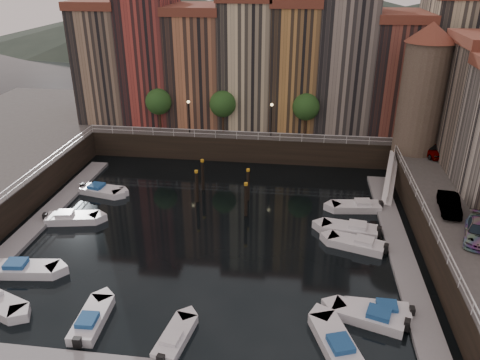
# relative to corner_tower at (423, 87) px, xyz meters

# --- Properties ---
(ground) EXTENTS (200.00, 200.00, 0.00)m
(ground) POSITION_rel_corner_tower_xyz_m (-20.00, -14.50, -10.19)
(ground) COLOR black
(ground) RESTS_ON ground
(quay_far) EXTENTS (80.00, 20.00, 3.00)m
(quay_far) POSITION_rel_corner_tower_xyz_m (-20.00, 11.50, -8.69)
(quay_far) COLOR black
(quay_far) RESTS_ON ground
(dock_left) EXTENTS (2.00, 28.00, 0.35)m
(dock_left) POSITION_rel_corner_tower_xyz_m (-36.20, -15.50, -10.02)
(dock_left) COLOR gray
(dock_left) RESTS_ON ground
(dock_right) EXTENTS (2.00, 28.00, 0.35)m
(dock_right) POSITION_rel_corner_tower_xyz_m (-3.80, -15.50, -10.02)
(dock_right) COLOR gray
(dock_right) RESTS_ON ground
(mountains) EXTENTS (145.00, 100.00, 18.00)m
(mountains) POSITION_rel_corner_tower_xyz_m (-18.28, 95.50, -2.28)
(mountains) COLOR #2D382D
(mountains) RESTS_ON ground
(far_terrace) EXTENTS (48.70, 10.30, 17.50)m
(far_terrace) POSITION_rel_corner_tower_xyz_m (-16.69, 9.00, 0.76)
(far_terrace) COLOR #8F745B
(far_terrace) RESTS_ON quay_far
(corner_tower) EXTENTS (5.20, 5.20, 13.80)m
(corner_tower) POSITION_rel_corner_tower_xyz_m (0.00, 0.00, 0.00)
(corner_tower) COLOR #6B5B4C
(corner_tower) RESTS_ON quay_right
(promenade_trees) EXTENTS (21.20, 3.20, 5.20)m
(promenade_trees) POSITION_rel_corner_tower_xyz_m (-21.33, 3.70, -3.61)
(promenade_trees) COLOR black
(promenade_trees) RESTS_ON quay_far
(street_lamps) EXTENTS (10.36, 0.36, 4.18)m
(street_lamps) POSITION_rel_corner_tower_xyz_m (-21.00, 2.70, -4.30)
(street_lamps) COLOR black
(street_lamps) RESTS_ON quay_far
(railings) EXTENTS (36.08, 34.04, 0.52)m
(railings) POSITION_rel_corner_tower_xyz_m (-20.00, -9.62, -6.41)
(railings) COLOR white
(railings) RESTS_ON ground
(gangway) EXTENTS (2.78, 8.32, 3.73)m
(gangway) POSITION_rel_corner_tower_xyz_m (-2.90, -4.50, -8.28)
(gangway) COLOR white
(gangway) RESTS_ON ground
(mooring_pilings) EXTENTS (5.57, 5.41, 3.78)m
(mooring_pilings) POSITION_rel_corner_tower_xyz_m (-19.98, -8.99, -8.54)
(mooring_pilings) COLOR black
(mooring_pilings) RESTS_ON ground
(boat_left_1) EXTENTS (5.29, 2.42, 1.19)m
(boat_left_1) POSITION_rel_corner_tower_xyz_m (-33.37, -23.06, -9.79)
(boat_left_1) COLOR silver
(boat_left_1) RESTS_ON ground
(boat_left_2) EXTENTS (5.11, 2.63, 1.14)m
(boat_left_2) POSITION_rel_corner_tower_xyz_m (-33.42, -14.91, -9.81)
(boat_left_2) COLOR silver
(boat_left_2) RESTS_ON ground
(boat_left_3) EXTENTS (4.65, 2.11, 1.05)m
(boat_left_3) POSITION_rel_corner_tower_xyz_m (-32.96, -8.70, -9.84)
(boat_left_3) COLOR silver
(boat_left_3) RESTS_ON ground
(boat_left_4) EXTENTS (4.70, 2.54, 1.05)m
(boat_left_4) POSITION_rel_corner_tower_xyz_m (-33.06, -8.99, -9.84)
(boat_left_4) COLOR silver
(boat_left_4) RESTS_ON ground
(boat_right_0) EXTENTS (5.15, 3.19, 1.16)m
(boat_right_0) POSITION_rel_corner_tower_xyz_m (-7.29, -25.11, -9.80)
(boat_right_0) COLOR silver
(boat_right_0) RESTS_ON ground
(boat_right_1) EXTENTS (4.62, 1.78, 1.06)m
(boat_right_1) POSITION_rel_corner_tower_xyz_m (-6.60, -24.33, -9.84)
(boat_right_1) COLOR silver
(boat_right_1) RESTS_ON ground
(boat_right_2) EXTENTS (5.04, 3.08, 1.13)m
(boat_right_2) POSITION_rel_corner_tower_xyz_m (-7.23, -16.01, -9.81)
(boat_right_2) COLOR silver
(boat_right_2) RESTS_ON ground
(boat_right_3) EXTENTS (5.28, 2.60, 1.19)m
(boat_right_3) POSITION_rel_corner_tower_xyz_m (-7.61, -13.64, -9.79)
(boat_right_3) COLOR silver
(boat_right_3) RESTS_ON ground
(boat_right_4) EXTENTS (5.01, 2.33, 1.13)m
(boat_right_4) POSITION_rel_corner_tower_xyz_m (-6.62, -9.11, -9.81)
(boat_right_4) COLOR silver
(boat_right_4) RESTS_ON ground
(boat_near_1) EXTENTS (1.90, 4.76, 1.08)m
(boat_near_1) POSITION_rel_corner_tower_xyz_m (-25.81, -27.85, -9.83)
(boat_near_1) COLOR silver
(boat_near_1) RESTS_ON ground
(boat_near_2) EXTENTS (2.19, 4.41, 0.99)m
(boat_near_2) POSITION_rel_corner_tower_xyz_m (-19.86, -28.69, -9.86)
(boat_near_2) COLOR silver
(boat_near_2) RESTS_ON ground
(boat_near_3) EXTENTS (3.45, 5.35, 1.21)m
(boat_near_3) POSITION_rel_corner_tower_xyz_m (-9.69, -27.93, -9.79)
(boat_near_3) COLOR silver
(boat_near_3) RESTS_ON ground
(car_a) EXTENTS (2.86, 4.63, 1.47)m
(car_a) POSITION_rel_corner_tower_xyz_m (1.59, -1.11, -6.46)
(car_a) COLOR gray
(car_a) RESTS_ON quay_right
(car_b) EXTENTS (1.87, 4.28, 1.37)m
(car_b) POSITION_rel_corner_tower_xyz_m (0.09, -14.19, -6.51)
(car_b) COLOR gray
(car_b) RESTS_ON quay_right
(car_c) EXTENTS (3.30, 5.06, 1.36)m
(car_c) POSITION_rel_corner_tower_xyz_m (1.04, -18.49, -6.51)
(car_c) COLOR gray
(car_c) RESTS_ON quay_right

